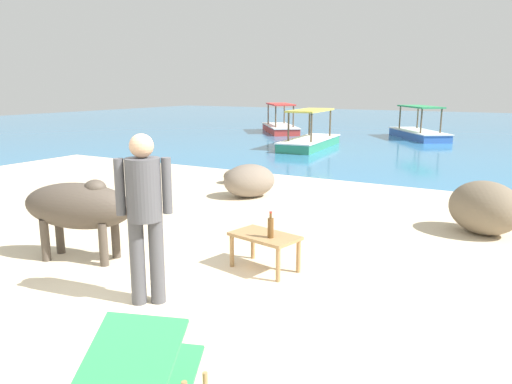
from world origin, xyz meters
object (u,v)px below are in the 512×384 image
(boat_green, at_px, (310,140))
(boat_blue, at_px, (419,132))
(bottle, at_px, (271,227))
(deck_chair_far, at_px, (145,366))
(cow, at_px, (82,207))
(low_bench_table, at_px, (265,240))
(person_standing, at_px, (144,207))
(boat_red, at_px, (280,126))

(boat_green, relative_size, boat_blue, 1.02)
(bottle, xyz_separation_m, boat_green, (-4.19, 10.82, -0.28))
(boat_blue, bearing_deg, deck_chair_far, -27.85)
(deck_chair_far, height_order, boat_green, boat_green)
(bottle, bearing_deg, boat_green, 111.19)
(cow, relative_size, low_bench_table, 2.11)
(cow, height_order, person_standing, person_standing)
(cow, bearing_deg, boat_green, 83.30)
(boat_red, height_order, boat_green, same)
(cow, xyz_separation_m, bottle, (2.13, 0.70, -0.12))
(low_bench_table, height_order, boat_red, boat_red)
(boat_red, bearing_deg, deck_chair_far, -12.30)
(deck_chair_far, height_order, boat_red, boat_red)
(low_bench_table, height_order, bottle, bottle)
(cow, bearing_deg, person_standing, -36.91)
(low_bench_table, distance_m, deck_chair_far, 2.69)
(bottle, bearing_deg, boat_blue, 95.83)
(bottle, distance_m, boat_green, 11.60)
(deck_chair_far, distance_m, boat_blue, 18.40)
(cow, bearing_deg, boat_red, 92.03)
(cow, distance_m, deck_chair_far, 3.22)
(low_bench_table, bearing_deg, boat_blue, 107.47)
(low_bench_table, relative_size, boat_green, 0.22)
(cow, height_order, boat_green, boat_green)
(boat_red, relative_size, boat_blue, 0.99)
(boat_green, bearing_deg, low_bench_table, 15.47)
(boat_red, bearing_deg, cow, -17.81)
(bottle, relative_size, boat_green, 0.08)
(bottle, distance_m, person_standing, 1.47)
(boat_green, distance_m, boat_blue, 5.55)
(bottle, bearing_deg, person_standing, -118.07)
(cow, relative_size, bottle, 5.94)
(low_bench_table, distance_m, person_standing, 1.54)
(low_bench_table, distance_m, boat_blue, 15.73)
(cow, bearing_deg, bottle, 1.38)
(cow, distance_m, person_standing, 1.60)
(boat_red, relative_size, boat_green, 0.97)
(bottle, xyz_separation_m, boat_red, (-7.63, 15.37, -0.28))
(boat_red, bearing_deg, low_bench_table, -10.52)
(person_standing, relative_size, boat_red, 0.45)
(cow, height_order, boat_blue, boat_blue)
(deck_chair_far, xyz_separation_m, boat_green, (-4.69, 13.37, -0.13))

